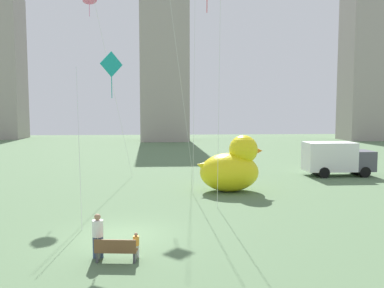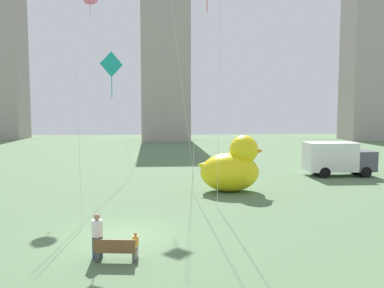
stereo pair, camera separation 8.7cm
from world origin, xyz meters
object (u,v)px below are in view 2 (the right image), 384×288
Objects in this scene: person_child at (136,244)px; giant_inflatable_duck at (232,167)px; box_truck at (337,159)px; kite_teal at (109,70)px; person_adult at (97,234)px; park_bench at (115,250)px.

giant_inflatable_duck is (5.69, 12.03, 1.12)m from person_child.
person_child is 23.68m from box_truck.
kite_teal reaches higher than giant_inflatable_duck.
person_adult is at bearing -133.92° from box_truck.
box_truck is at bearing 30.06° from giant_inflatable_duck.
box_truck is 21.99m from kite_teal.
person_adult reaches higher than person_child.
park_bench is 0.86m from person_child.
giant_inflatable_duck is (6.41, 12.50, 1.18)m from park_bench.
kite_teal is at bearing 92.07° from person_adult.
person_adult is 0.20× the size of kite_teal.
person_child is (0.71, 0.47, 0.06)m from park_bench.
box_truck is (17.07, 17.73, 0.50)m from person_adult.
kite_teal is at bearing -144.95° from box_truck.
person_adult is at bearing -120.79° from giant_inflatable_duck.
giant_inflatable_duck is at bearing 59.21° from person_adult.
park_bench is 9.46m from kite_teal.
person_child is 0.21× the size of giant_inflatable_duck.
giant_inflatable_duck is at bearing 40.94° from kite_teal.
kite_teal reaches higher than person_adult.
park_bench is at bearing -35.16° from person_adult.
park_bench is 0.19× the size of kite_teal.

